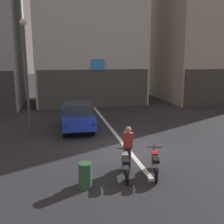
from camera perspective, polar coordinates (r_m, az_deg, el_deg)
name	(u,v)px	position (r m, az deg, el deg)	size (l,w,h in m)	color
ground_plane	(128,150)	(12.19, 3.59, -8.29)	(120.00, 120.00, 0.00)	#2B2B30
lane_centre_line	(104,120)	(17.79, -1.71, -1.77)	(0.20, 18.00, 0.01)	silver
building_mid_block	(88,19)	(25.65, -5.23, 19.55)	(9.65, 7.23, 15.34)	silver
building_far_right	(200,18)	(29.42, 18.70, 18.88)	(8.23, 10.06, 16.22)	#B2A893
car_blue_crossing_near	(77,115)	(15.34, -7.66, -0.71)	(1.83, 4.13, 1.64)	black
street_lamp	(26,65)	(15.15, -18.30, 9.81)	(0.36, 0.36, 6.18)	#47474C
motorcycle_silver_row_leftmost	(125,165)	(9.46, 2.90, -11.41)	(0.55, 1.66, 0.98)	black
motorcycle_red_row_left_mid	(155,163)	(9.68, 9.34, -11.00)	(0.64, 1.62, 0.98)	black
person_by_motorcycles	(128,148)	(9.96, 3.53, -7.74)	(0.41, 0.32, 1.67)	#23232D
trash_bin	(85,175)	(8.78, -5.84, -13.61)	(0.44, 0.44, 0.85)	#2D5938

